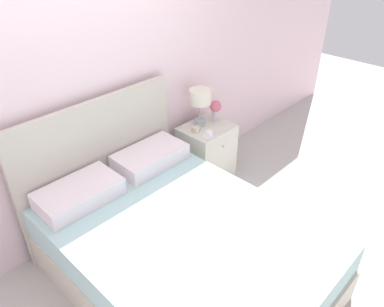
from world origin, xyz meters
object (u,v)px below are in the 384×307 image
teacup (209,134)px  alarm_clock (196,130)px  nightstand (206,153)px  table_lamp (200,99)px  bed (177,246)px  flower_vase (216,108)px

teacup → alarm_clock: bearing=104.1°
teacup → nightstand: bearing=48.0°
table_lamp → alarm_clock: size_ratio=4.76×
bed → flower_vase: bearing=30.3°
nightstand → flower_vase: size_ratio=2.85×
flower_vase → alarm_clock: flower_vase is taller
table_lamp → flower_vase: 0.24m
bed → flower_vase: (1.29, 0.75, 0.45)m
bed → table_lamp: size_ratio=5.40×
teacup → alarm_clock: same height
alarm_clock → bed: bearing=-143.3°
flower_vase → alarm_clock: (-0.33, -0.04, -0.10)m
table_lamp → nightstand: bearing=-78.8°
nightstand → alarm_clock: bearing=179.2°
bed → flower_vase: bed is taller
alarm_clock → table_lamp: bearing=29.9°
bed → teacup: bearing=30.1°
nightstand → flower_vase: flower_vase is taller
nightstand → flower_vase: (0.17, 0.04, 0.44)m
flower_vase → alarm_clock: size_ratio=2.74×
flower_vase → table_lamp: bearing=167.0°
nightstand → flower_vase: bearing=13.1°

